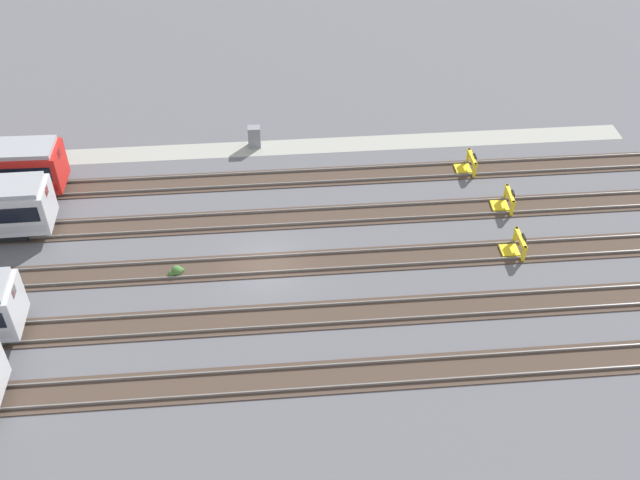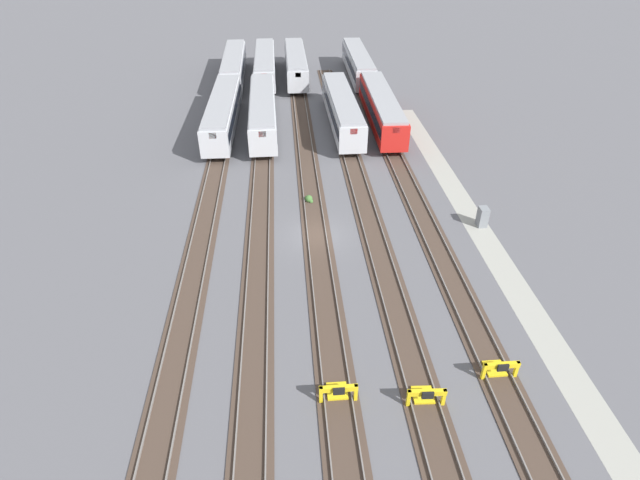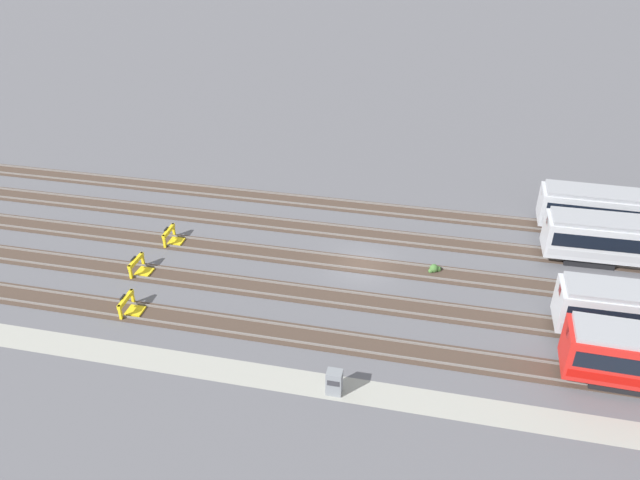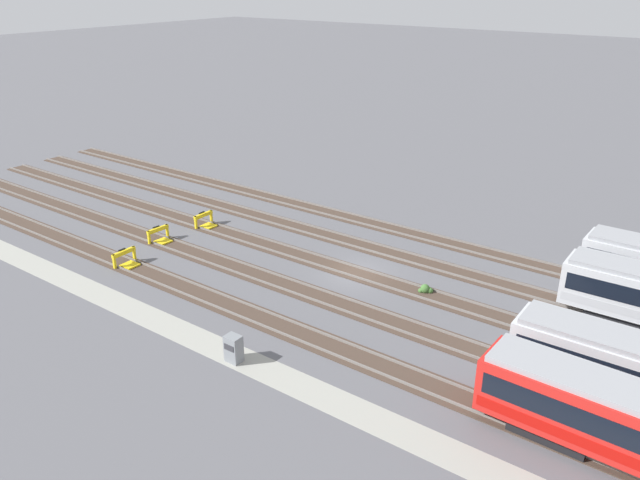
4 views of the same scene
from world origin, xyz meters
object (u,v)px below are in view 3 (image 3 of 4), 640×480
object	(u,v)px
weed_clump	(434,269)
electrical_cabinet	(334,382)
bumper_stop_middle_track	(172,237)
bumper_stop_near_inner_track	(140,267)
bumper_stop_nearest_track	(130,306)

from	to	relation	value
weed_clump	electrical_cabinet	bearing A→B (deg)	-109.89
bumper_stop_middle_track	electrical_cabinet	bearing A→B (deg)	-40.04
electrical_cabinet	weed_clump	bearing A→B (deg)	70.11
weed_clump	bumper_stop_near_inner_track	bearing A→B (deg)	-167.37
bumper_stop_nearest_track	bumper_stop_near_inner_track	size ratio (longest dim) A/B	1.00
bumper_stop_near_inner_track	electrical_cabinet	xyz separation A→B (m)	(16.32, -8.77, 0.29)
bumper_stop_near_inner_track	weed_clump	bearing A→B (deg)	12.63
bumper_stop_nearest_track	weed_clump	bearing A→B (deg)	24.89
bumper_stop_near_inner_track	weed_clump	distance (m)	21.74
bumper_stop_nearest_track	electrical_cabinet	world-z (taller)	electrical_cabinet
weed_clump	bumper_stop_middle_track	bearing A→B (deg)	-179.14
bumper_stop_nearest_track	bumper_stop_near_inner_track	distance (m)	4.65
bumper_stop_nearest_track	electrical_cabinet	xyz separation A→B (m)	(14.87, -4.35, 0.29)
electrical_cabinet	weed_clump	xyz separation A→B (m)	(4.89, 13.52, -0.56)
bumper_stop_nearest_track	electrical_cabinet	distance (m)	15.50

